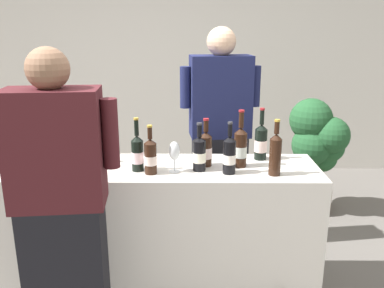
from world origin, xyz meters
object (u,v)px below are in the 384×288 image
object	(u,v)px
wine_bottle_4	(150,156)
wine_glass	(174,152)
wine_bottle_8	(72,143)
potted_shrub	(318,145)
wine_bottle_10	(275,153)
wine_bottle_5	(137,153)
wine_bottle_9	(50,143)
wine_bottle_3	(240,147)
person_server	(219,145)
person_guest	(63,222)
wine_bottle_0	(206,149)
wine_bottle_2	(261,142)
wine_bottle_1	(199,153)
ice_bucket	(40,152)
wine_bottle_6	(229,155)
wine_bottle_7	(83,147)

from	to	relation	value
wine_bottle_4	wine_glass	distance (m)	0.15
wine_bottle_8	potted_shrub	distance (m)	2.32
wine_bottle_8	wine_bottle_10	bearing A→B (deg)	-11.65
wine_bottle_4	wine_bottle_5	world-z (taller)	wine_bottle_5
wine_bottle_8	wine_bottle_9	bearing A→B (deg)	-176.70
wine_bottle_3	wine_bottle_10	world-z (taller)	wine_bottle_3
person_server	potted_shrub	world-z (taller)	person_server
person_guest	potted_shrub	distance (m)	2.62
person_server	wine_bottle_5	bearing A→B (deg)	-127.22
wine_bottle_0	wine_bottle_3	xyz separation A→B (m)	(0.22, -0.01, 0.02)
wine_bottle_2	person_server	distance (m)	0.57
potted_shrub	wine_bottle_8	bearing A→B (deg)	-149.41
wine_bottle_3	wine_bottle_9	distance (m)	1.24
potted_shrub	wine_bottle_5	bearing A→B (deg)	-138.12
wine_bottle_10	person_server	distance (m)	0.85
wine_bottle_4	wine_bottle_1	bearing A→B (deg)	11.41
wine_bottle_5	wine_glass	distance (m)	0.23
ice_bucket	person_guest	distance (m)	0.60
wine_bottle_1	wine_bottle_4	bearing A→B (deg)	-168.59
wine_bottle_1	person_server	distance (m)	0.74
wine_bottle_6	wine_bottle_8	bearing A→B (deg)	166.72
person_server	wine_bottle_4	bearing A→B (deg)	-120.80
wine_bottle_8	person_server	distance (m)	1.14
wine_bottle_5	potted_shrub	distance (m)	2.07
wine_bottle_1	wine_bottle_0	bearing A→B (deg)	64.02
wine_bottle_3	wine_bottle_6	world-z (taller)	wine_bottle_3
wine_bottle_2	wine_bottle_3	xyz separation A→B (m)	(-0.15, -0.15, 0.01)
wine_bottle_9	person_server	distance (m)	1.27
wine_bottle_6	potted_shrub	distance (m)	1.74
wine_bottle_5	wine_glass	size ratio (longest dim) A/B	1.74
person_server	ice_bucket	bearing A→B (deg)	-147.18
wine_bottle_4	wine_bottle_6	distance (m)	0.47
wine_bottle_9	person_server	xyz separation A→B (m)	(1.14, 0.53, -0.17)
wine_bottle_5	wine_bottle_8	size ratio (longest dim) A/B	1.00
wine_bottle_8	wine_bottle_10	distance (m)	1.31
wine_bottle_0	wine_bottle_8	xyz separation A→B (m)	(-0.88, 0.10, 0.01)
wine_bottle_2	potted_shrub	xyz separation A→B (m)	(0.74, 1.13, -0.35)
wine_bottle_8	wine_bottle_9	xyz separation A→B (m)	(-0.14, -0.01, 0.00)
wine_bottle_7	ice_bucket	distance (m)	0.27
wine_bottle_10	wine_bottle_4	bearing A→B (deg)	178.69
wine_bottle_7	wine_bottle_9	distance (m)	0.23
wine_bottle_1	potted_shrub	xyz separation A→B (m)	(1.14, 1.36, -0.34)
wine_bottle_6	wine_glass	distance (m)	0.33
wine_glass	person_guest	xyz separation A→B (m)	(-0.54, -0.48, -0.22)
wine_bottle_0	wine_bottle_1	bearing A→B (deg)	-115.98
wine_bottle_4	wine_bottle_7	world-z (taller)	wine_bottle_4
wine_bottle_1	ice_bucket	size ratio (longest dim) A/B	1.24
wine_bottle_1	person_guest	distance (m)	0.88
wine_bottle_7	wine_glass	size ratio (longest dim) A/B	1.56
person_guest	wine_bottle_5	bearing A→B (deg)	57.79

